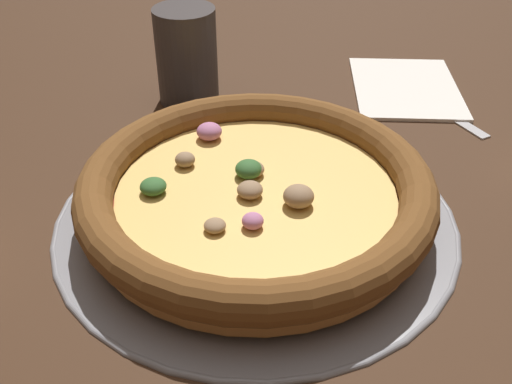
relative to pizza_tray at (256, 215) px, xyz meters
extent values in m
plane|color=#3D2616|center=(0.00, 0.00, 0.00)|extent=(3.00, 3.00, 0.00)
cylinder|color=gray|center=(0.00, 0.00, 0.00)|extent=(0.33, 0.33, 0.00)
torus|color=gray|center=(0.00, 0.00, 0.00)|extent=(0.33, 0.33, 0.01)
cylinder|color=#BC7F42|center=(0.00, 0.00, 0.01)|extent=(0.27, 0.27, 0.02)
torus|color=brown|center=(0.00, 0.00, 0.03)|extent=(0.29, 0.29, 0.03)
cylinder|color=#A32D19|center=(0.00, 0.00, 0.02)|extent=(0.24, 0.24, 0.00)
cylinder|color=#E5B75B|center=(0.00, 0.00, 0.02)|extent=(0.23, 0.23, 0.00)
ellipsoid|color=#B26B93|center=(0.05, 0.08, 0.03)|extent=(0.03, 0.03, 0.01)
ellipsoid|color=#33602D|center=(-0.04, 0.07, 0.03)|extent=(0.03, 0.03, 0.01)
ellipsoid|color=#8E7051|center=(-0.06, 0.00, 0.03)|extent=(0.02, 0.02, 0.01)
ellipsoid|color=#8E7051|center=(0.00, -0.04, 0.03)|extent=(0.03, 0.03, 0.02)
ellipsoid|color=#8E7051|center=(-0.01, 0.00, 0.03)|extent=(0.03, 0.03, 0.01)
ellipsoid|color=#8E7051|center=(0.02, 0.01, 0.03)|extent=(0.03, 0.03, 0.01)
ellipsoid|color=#8E7051|center=(0.00, 0.07, 0.03)|extent=(0.02, 0.02, 0.01)
ellipsoid|color=#33602D|center=(0.01, 0.02, 0.03)|extent=(0.03, 0.03, 0.01)
ellipsoid|color=#B26B93|center=(-0.04, -0.02, 0.03)|extent=(0.02, 0.02, 0.01)
cylinder|color=#383333|center=(0.15, 0.18, 0.05)|extent=(0.07, 0.07, 0.10)
cube|color=white|center=(0.30, -0.03, 0.00)|extent=(0.19, 0.18, 0.01)
cube|color=#B7B7BC|center=(0.27, -0.07, 0.00)|extent=(0.08, 0.12, 0.00)
cube|color=#B7B7BC|center=(0.31, 0.00, 0.00)|extent=(0.04, 0.05, 0.00)
camera|label=1|loc=(-0.34, -0.20, 0.31)|focal=42.00mm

